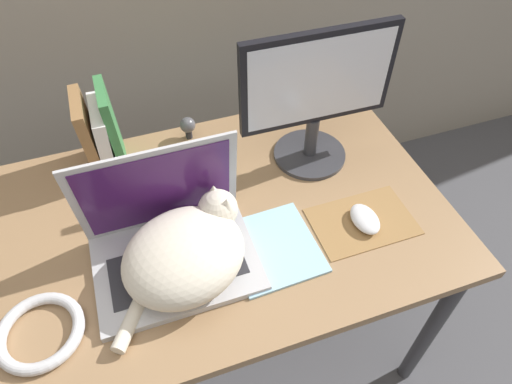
% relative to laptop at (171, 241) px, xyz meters
% --- Properties ---
extents(desk, '(1.21, 0.77, 0.71)m').
position_rel_laptop_xyz_m(desk, '(0.12, 0.08, -0.13)').
color(desk, '#93704C').
rests_on(desk, ground_plane).
extents(laptop, '(0.38, 0.27, 0.29)m').
position_rel_laptop_xyz_m(laptop, '(0.00, 0.00, 0.00)').
color(laptop, '#B7B7BC').
rests_on(laptop, desk).
extents(cat, '(0.37, 0.34, 0.15)m').
position_rel_laptop_xyz_m(cat, '(0.03, -0.06, 0.02)').
color(cat, beige).
rests_on(cat, desk).
extents(external_monitor, '(0.41, 0.21, 0.39)m').
position_rel_laptop_xyz_m(external_monitor, '(0.45, 0.21, 0.16)').
color(external_monitor, '#333338').
rests_on(external_monitor, desk).
extents(mousepad, '(0.26, 0.17, 0.00)m').
position_rel_laptop_xyz_m(mousepad, '(0.48, -0.06, -0.05)').
color(mousepad, olive).
rests_on(mousepad, desk).
extents(computer_mouse, '(0.07, 0.10, 0.03)m').
position_rel_laptop_xyz_m(computer_mouse, '(0.48, -0.07, -0.04)').
color(computer_mouse, silver).
rests_on(computer_mouse, mousepad).
extents(book_row, '(0.10, 0.16, 0.24)m').
position_rel_laptop_xyz_m(book_row, '(-0.11, 0.37, 0.06)').
color(book_row, olive).
rests_on(book_row, desk).
extents(cable_coil, '(0.18, 0.18, 0.03)m').
position_rel_laptop_xyz_m(cable_coil, '(-0.31, -0.11, -0.04)').
color(cable_coil, silver).
rests_on(cable_coil, desk).
extents(notepad, '(0.21, 0.23, 0.01)m').
position_rel_laptop_xyz_m(notepad, '(0.23, -0.06, -0.05)').
color(notepad, '#99C6E0').
rests_on(notepad, desk).
extents(webcam, '(0.05, 0.05, 0.07)m').
position_rel_laptop_xyz_m(webcam, '(0.14, 0.41, -0.01)').
color(webcam, '#232328').
rests_on(webcam, desk).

